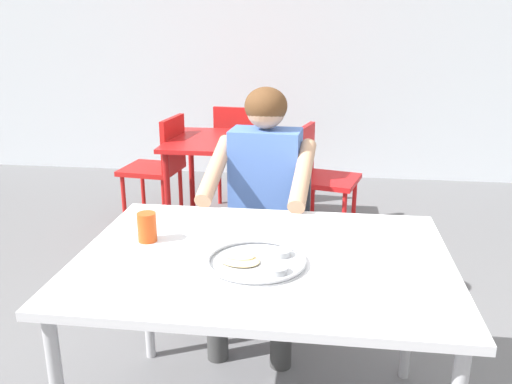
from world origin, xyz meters
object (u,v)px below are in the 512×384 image
drinking_cup (147,226)px  diner_foreground (262,193)px  table_background_red (233,150)px  thali_tray (257,261)px  table_foreground (264,272)px  chair_red_right (319,172)px  chair_foreground (269,220)px  chair_red_left (160,163)px  chair_red_far (241,148)px

drinking_cup → diner_foreground: bearing=62.8°
diner_foreground → table_background_red: bearing=105.8°
thali_tray → table_foreground: bearing=79.0°
table_foreground → chair_red_right: 2.07m
table_foreground → thali_tray: bearing=-101.0°
thali_tray → chair_foreground: 1.07m
chair_foreground → chair_red_right: bearing=77.5°
table_foreground → chair_foreground: (-0.08, 0.97, -0.17)m
chair_foreground → chair_red_right: (0.24, 1.09, -0.03)m
chair_red_left → chair_red_far: chair_red_left is taller
chair_red_right → thali_tray: bearing=-94.6°
chair_red_left → table_background_red: bearing=-4.4°
diner_foreground → chair_red_right: 1.36m
chair_foreground → chair_red_far: bearing=103.8°
chair_foreground → chair_red_right: 1.11m
thali_tray → table_background_red: bearing=102.0°
chair_foreground → table_background_red: bearing=109.3°
table_background_red → chair_red_far: chair_red_far is taller
drinking_cup → chair_red_left: size_ratio=0.13×
drinking_cup → chair_red_left: (-0.59, 2.03, -0.30)m
table_foreground → chair_red_left: (-1.03, 2.10, -0.18)m
table_background_red → diner_foreground: bearing=-74.2°
table_foreground → chair_red_far: (-0.52, 2.73, -0.19)m
table_foreground → chair_red_right: (0.16, 2.05, -0.20)m
thali_tray → chair_red_far: size_ratio=0.40×
thali_tray → chair_red_far: 2.86m
diner_foreground → drinking_cup: bearing=-117.2°
table_foreground → drinking_cup: size_ratio=11.83×
table_background_red → chair_red_right: 0.64m
thali_tray → diner_foreground: 0.82m
chair_red_left → drinking_cup: bearing=-73.7°
table_foreground → drinking_cup: 0.46m
drinking_cup → chair_foreground: (0.36, 0.89, -0.29)m
chair_red_left → chair_red_right: (1.19, -0.04, -0.02)m
drinking_cup → chair_red_right: size_ratio=0.13×
drinking_cup → chair_red_right: 2.10m
table_foreground → table_background_red: table_foreground is taller
chair_red_right → chair_red_far: chair_red_far is taller
diner_foreground → chair_red_far: 2.04m
diner_foreground → thali_tray: bearing=-84.3°
drinking_cup → chair_foreground: chair_foreground is taller
thali_tray → chair_red_far: chair_red_far is taller
table_background_red → chair_red_far: (-0.05, 0.68, -0.14)m
table_foreground → diner_foreground: bearing=97.4°
table_foreground → thali_tray: (-0.01, -0.08, 0.08)m
chair_foreground → drinking_cup: bearing=-111.8°
chair_foreground → chair_red_left: chair_foreground is taller
chair_foreground → diner_foreground: 0.31m
drinking_cup → diner_foreground: (0.35, 0.67, -0.07)m
table_foreground → chair_red_far: chair_red_far is taller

